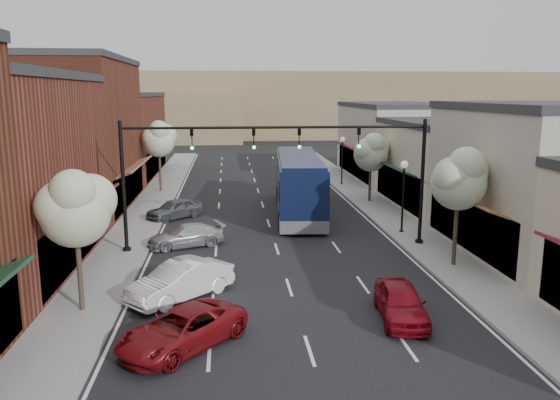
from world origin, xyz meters
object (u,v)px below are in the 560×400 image
object	(u,v)px
red_hatchback	(401,302)
parked_car_d	(175,209)
signal_mast_right	(380,164)
tree_left_far	(159,138)
tree_right_near	(460,178)
tree_right_far	(372,151)
lamp_post_near	(404,185)
lamp_post_far	(342,153)
coach_bus	(299,184)
parked_car_c	(186,236)
signal_mast_left	(169,166)
parked_car_b	(181,281)
parked_car_a	(182,329)
tree_left_near	(76,207)

from	to	relation	value
red_hatchback	parked_car_d	world-z (taller)	red_hatchback
signal_mast_right	tree_left_far	world-z (taller)	signal_mast_right
tree_right_near	tree_right_far	world-z (taller)	tree_right_near
lamp_post_near	red_hatchback	xyz separation A→B (m)	(-4.02, -12.30, -2.32)
lamp_post_far	coach_bus	bearing A→B (deg)	-115.97
tree_right_far	parked_car_c	distance (m)	17.56
signal_mast_left	parked_car_b	world-z (taller)	signal_mast_left
parked_car_a	parked_car_c	world-z (taller)	parked_car_a
tree_left_far	lamp_post_far	bearing A→B (deg)	7.30
parked_car_c	tree_left_near	bearing A→B (deg)	-39.55
lamp_post_far	tree_left_far	bearing A→B (deg)	-172.70
lamp_post_near	lamp_post_far	distance (m)	17.50
coach_bus	parked_car_c	bearing A→B (deg)	-128.79
coach_bus	parked_car_a	distance (m)	21.23
coach_bus	lamp_post_near	bearing A→B (deg)	-44.71
lamp_post_far	parked_car_d	distance (m)	18.66
tree_right_near	lamp_post_far	xyz separation A→B (m)	(-0.55, 24.06, -1.45)
parked_car_a	lamp_post_far	bearing A→B (deg)	112.30
parked_car_b	tree_right_near	bearing A→B (deg)	58.94
lamp_post_near	parked_car_d	world-z (taller)	lamp_post_near
signal_mast_left	tree_right_near	world-z (taller)	signal_mast_left
lamp_post_far	parked_car_c	distance (m)	23.01
signal_mast_right	parked_car_d	world-z (taller)	signal_mast_right
signal_mast_right	lamp_post_far	size ratio (longest dim) A/B	1.85
tree_right_near	tree_left_near	distance (m)	17.08
tree_right_near	lamp_post_far	size ratio (longest dim) A/B	1.34
tree_right_far	parked_car_a	distance (m)	26.67
red_hatchback	tree_right_near	bearing A→B (deg)	58.08
signal_mast_right	coach_bus	world-z (taller)	signal_mast_right
signal_mast_right	coach_bus	bearing A→B (deg)	110.46
tree_left_near	red_hatchback	size ratio (longest dim) A/B	1.41
tree_right_far	lamp_post_near	bearing A→B (deg)	-93.31
parked_car_b	signal_mast_left	bearing A→B (deg)	145.16
parked_car_b	lamp_post_near	bearing A→B (deg)	83.76
signal_mast_right	lamp_post_far	distance (m)	20.19
signal_mast_left	tree_right_far	size ratio (longest dim) A/B	1.51
tree_right_far	parked_car_d	distance (m)	15.46
signal_mast_right	coach_bus	distance (m)	9.71
lamp_post_far	parked_car_d	world-z (taller)	lamp_post_far
tree_right_far	parked_car_b	size ratio (longest dim) A/B	1.16
signal_mast_right	lamp_post_far	bearing A→B (deg)	83.78
tree_left_far	lamp_post_near	world-z (taller)	tree_left_far
red_hatchback	lamp_post_near	bearing A→B (deg)	78.47
coach_bus	red_hatchback	bearing A→B (deg)	-81.23
lamp_post_far	parked_car_b	world-z (taller)	lamp_post_far
lamp_post_near	red_hatchback	bearing A→B (deg)	-108.10
signal_mast_right	parked_car_b	size ratio (longest dim) A/B	1.76
tree_right_far	tree_left_far	size ratio (longest dim) A/B	0.89
signal_mast_left	lamp_post_far	size ratio (longest dim) A/B	1.85
parked_car_a	parked_car_b	size ratio (longest dim) A/B	1.00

